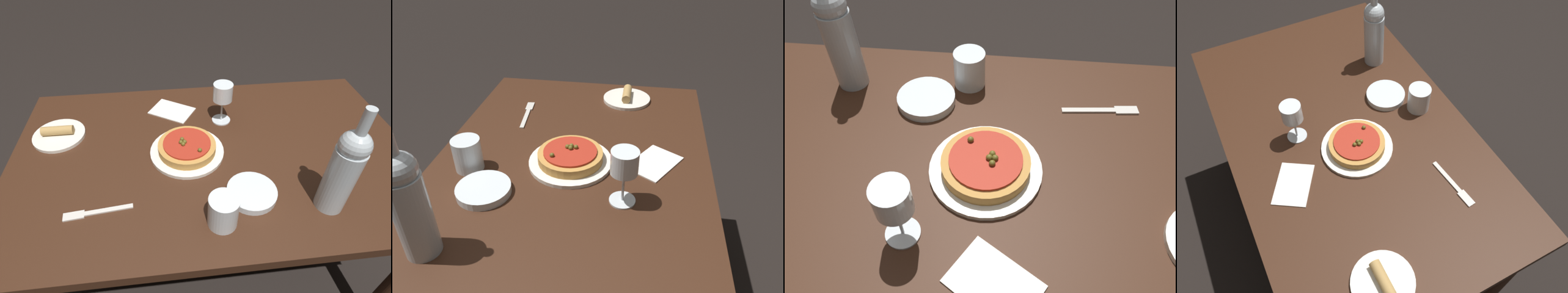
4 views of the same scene
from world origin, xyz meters
The scene contains 11 objects.
ground_plane centered at (0.00, 0.00, 0.00)m, with size 14.00×14.00×0.00m, color black.
dining_table centered at (0.00, 0.00, 0.63)m, with size 1.36×0.83×0.72m.
dinner_plate centered at (-0.09, 0.00, 0.73)m, with size 0.25×0.25×0.01m.
pizza centered at (-0.09, 0.00, 0.75)m, with size 0.19×0.19×0.04m.
wine_glass centered at (0.06, 0.17, 0.84)m, with size 0.07×0.07×0.16m.
wine_bottle centered at (0.29, -0.26, 0.86)m, with size 0.08×0.08×0.33m.
water_cup centered at (-0.02, -0.29, 0.77)m, with size 0.08×0.08×0.10m.
side_bowl centered at (0.08, -0.20, 0.73)m, with size 0.15×0.15×0.02m.
fork centered at (-0.37, -0.22, 0.72)m, with size 0.19×0.04×0.00m.
side_plate centered at (-0.54, 0.14, 0.73)m, with size 0.18×0.18×0.04m.
paper_napkin centered at (-0.13, 0.25, 0.72)m, with size 0.19×0.18×0.00m.
Camera 1 is at (-0.15, -0.75, 1.43)m, focal length 28.00 mm.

